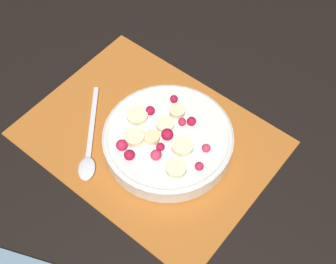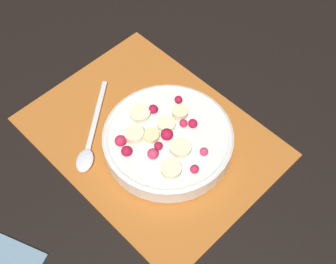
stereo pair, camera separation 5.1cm
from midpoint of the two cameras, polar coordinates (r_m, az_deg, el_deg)
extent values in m
plane|color=black|center=(0.85, -3.92, -0.89)|extent=(3.00, 3.00, 0.00)
cube|color=#B26023|center=(0.85, -3.94, -0.77)|extent=(0.43, 0.33, 0.01)
cylinder|color=silver|center=(0.82, -1.76, -1.10)|extent=(0.23, 0.23, 0.03)
torus|color=silver|center=(0.81, -1.79, -0.60)|extent=(0.23, 0.23, 0.01)
cylinder|color=white|center=(0.81, -1.79, -0.42)|extent=(0.21, 0.21, 0.00)
cylinder|color=#F4EAB7|center=(0.81, -2.15, 0.89)|extent=(0.05, 0.05, 0.01)
cylinder|color=#F4EAB7|center=(0.82, -5.70, 1.69)|extent=(0.04, 0.04, 0.01)
cylinder|color=beige|center=(0.80, -3.81, -0.75)|extent=(0.04, 0.04, 0.01)
cylinder|color=#F4EAB7|center=(0.78, -0.21, -2.02)|extent=(0.05, 0.05, 0.01)
cylinder|color=#F4EAB7|center=(0.76, -0.91, -4.57)|extent=(0.04, 0.04, 0.01)
cylinder|color=beige|center=(0.83, -0.61, 2.42)|extent=(0.03, 0.03, 0.01)
cylinder|color=#F4EAB7|center=(0.80, -5.96, -0.74)|extent=(0.05, 0.05, 0.01)
sphere|color=#B21433|center=(0.81, 1.10, 1.23)|extent=(0.02, 0.02, 0.02)
sphere|color=#B21433|center=(0.83, -3.95, 2.54)|extent=(0.02, 0.02, 0.02)
sphere|color=#B21433|center=(0.78, -2.80, -1.91)|extent=(0.01, 0.01, 0.01)
sphere|color=#B21433|center=(0.78, -6.61, -2.89)|extent=(0.02, 0.02, 0.02)
sphere|color=#B21433|center=(0.79, -1.94, -0.41)|extent=(0.02, 0.02, 0.02)
sphere|color=#D12347|center=(0.81, -0.05, 1.15)|extent=(0.01, 0.01, 0.01)
sphere|color=#D12347|center=(0.79, -7.50, -1.70)|extent=(0.02, 0.02, 0.02)
sphere|color=#B21433|center=(0.84, -1.22, 4.12)|extent=(0.01, 0.01, 0.01)
sphere|color=#DB3356|center=(0.77, -3.36, -2.92)|extent=(0.02, 0.02, 0.02)
sphere|color=#DB3356|center=(0.78, 2.84, -2.07)|extent=(0.01, 0.01, 0.01)
sphere|color=#D12347|center=(0.76, 1.94, -4.31)|extent=(0.01, 0.01, 0.01)
cube|color=silver|center=(0.88, -10.83, 1.21)|extent=(0.11, 0.13, 0.00)
ellipsoid|color=silver|center=(0.82, -11.64, -4.47)|extent=(0.05, 0.06, 0.01)
camera|label=1|loc=(0.03, -91.81, -2.64)|focal=50.00mm
camera|label=2|loc=(0.03, 88.19, 2.64)|focal=50.00mm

